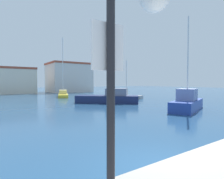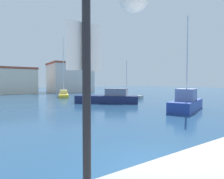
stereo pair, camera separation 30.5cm
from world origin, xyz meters
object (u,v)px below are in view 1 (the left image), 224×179
sailboat_yellow_distant_north (63,94)px  motorboat_navy_far_left (109,98)px  sailboat_blue_inner_mooring (187,102)px  sailboat_grey_mid_harbor (125,95)px

sailboat_yellow_distant_north → motorboat_navy_far_left: (1.46, -13.62, 0.13)m
sailboat_blue_inner_mooring → sailboat_grey_mid_harbor: bearing=75.6°
sailboat_grey_mid_harbor → motorboat_navy_far_left: (-6.44, -4.67, 0.11)m
sailboat_blue_inner_mooring → motorboat_navy_far_left: 10.22m
sailboat_yellow_distant_north → motorboat_navy_far_left: bearing=-83.9°
sailboat_yellow_distant_north → motorboat_navy_far_left: sailboat_yellow_distant_north is taller
motorboat_navy_far_left → sailboat_blue_inner_mooring: bearing=-74.6°
sailboat_grey_mid_harbor → motorboat_navy_far_left: sailboat_grey_mid_harbor is taller
sailboat_yellow_distant_north → sailboat_grey_mid_harbor: (7.89, -8.96, 0.02)m
sailboat_blue_inner_mooring → sailboat_grey_mid_harbor: (3.72, 14.52, -0.21)m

